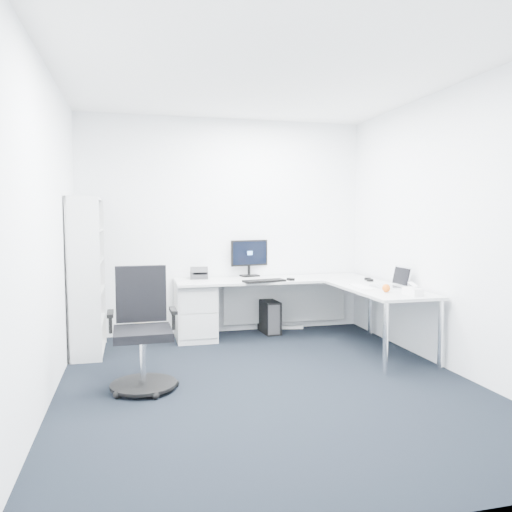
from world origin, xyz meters
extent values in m
plane|color=black|center=(0.00, 0.00, 0.00)|extent=(4.20, 4.20, 0.00)
plane|color=white|center=(0.00, 0.00, 2.70)|extent=(4.20, 4.20, 0.00)
cube|color=white|center=(0.00, 2.10, 1.35)|extent=(3.60, 0.02, 2.70)
cube|color=white|center=(0.00, -2.10, 1.35)|extent=(3.60, 0.02, 2.70)
cube|color=white|center=(-1.80, 0.00, 1.35)|extent=(0.02, 4.20, 2.70)
cube|color=white|center=(1.80, 0.00, 1.35)|extent=(0.02, 4.20, 2.70)
cube|color=#B9BCBB|center=(-0.42, 1.76, 0.36)|extent=(0.47, 0.58, 0.72)
cube|color=black|center=(0.53, 1.88, 0.21)|extent=(0.21, 0.43, 0.41)
cube|color=beige|center=(-1.02, 1.93, 0.19)|extent=(0.24, 0.42, 0.37)
cube|color=white|center=(0.86, 2.01, 0.02)|extent=(0.32, 0.10, 0.04)
cube|color=black|center=(0.35, 1.46, 0.72)|extent=(0.52, 0.27, 0.02)
cube|color=black|center=(0.69, 1.51, 0.72)|extent=(0.08, 0.11, 0.03)
cube|color=white|center=(1.25, 0.75, 0.72)|extent=(0.16, 0.44, 0.01)
sphere|color=orange|center=(1.35, 0.39, 0.75)|extent=(0.08, 0.08, 0.08)
cube|color=white|center=(1.50, 0.15, 0.75)|extent=(0.12, 0.21, 0.07)
camera|label=1|loc=(-1.14, -4.15, 1.47)|focal=35.00mm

